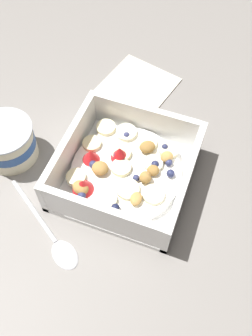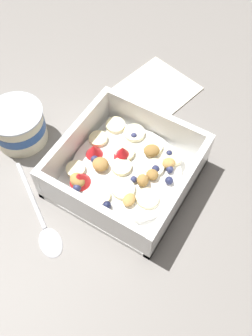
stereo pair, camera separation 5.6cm
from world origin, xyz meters
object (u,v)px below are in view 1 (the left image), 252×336
at_px(fruit_bowl, 125,171).
at_px(folded_napkin, 138,85).
at_px(spoon, 54,240).
at_px(yogurt_cup, 7,142).

distance_m(fruit_bowl, folded_napkin, 0.20).
height_order(fruit_bowl, spoon, fruit_bowl).
height_order(yogurt_cup, folded_napkin, yogurt_cup).
bearing_deg(yogurt_cup, spoon, -130.16).
bearing_deg(folded_napkin, fruit_bowl, -166.24).
height_order(fruit_bowl, folded_napkin, fruit_bowl).
distance_m(spoon, yogurt_cup, 0.17).
height_order(spoon, yogurt_cup, yogurt_cup).
bearing_deg(spoon, yogurt_cup, 49.84).
bearing_deg(fruit_bowl, folded_napkin, 13.76).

